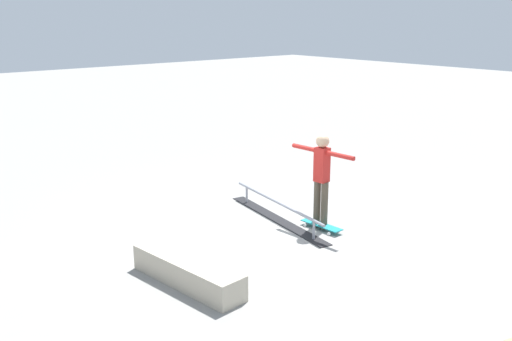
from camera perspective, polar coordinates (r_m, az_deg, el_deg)
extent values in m
plane|color=gray|center=(10.09, -0.57, -5.62)|extent=(60.00, 60.00, 0.00)
cube|color=black|center=(10.48, 2.09, -4.78)|extent=(2.92, 0.75, 0.01)
cylinder|color=gray|center=(9.57, 5.67, -5.84)|extent=(0.04, 0.04, 0.33)
cylinder|color=gray|center=(11.32, -0.91, -2.39)|extent=(0.04, 0.04, 0.33)
cylinder|color=gray|center=(10.37, 2.11, -3.12)|extent=(2.73, 0.53, 0.05)
cube|color=#B2A893|center=(8.09, -6.71, -9.82)|extent=(1.93, 0.62, 0.36)
cylinder|color=brown|center=(9.97, 6.70, -3.45)|extent=(0.13, 0.13, 0.83)
cylinder|color=brown|center=(10.07, 5.99, -3.24)|extent=(0.13, 0.13, 0.83)
cube|color=red|center=(9.82, 6.46, 0.57)|extent=(0.22, 0.20, 0.59)
sphere|color=tan|center=(9.72, 6.54, 2.89)|extent=(0.22, 0.22, 0.22)
cylinder|color=red|center=(9.53, 8.26, 1.44)|extent=(0.56, 0.10, 0.08)
cylinder|color=red|center=(10.01, 4.84, 2.22)|extent=(0.56, 0.10, 0.08)
cube|color=teal|center=(10.05, 6.42, -5.31)|extent=(0.80, 0.22, 0.02)
cylinder|color=white|center=(10.16, 4.83, -5.36)|extent=(0.05, 0.03, 0.05)
cylinder|color=white|center=(10.32, 5.71, -5.05)|extent=(0.05, 0.03, 0.05)
cylinder|color=white|center=(9.82, 7.15, -6.17)|extent=(0.05, 0.03, 0.05)
cylinder|color=white|center=(9.98, 8.02, -5.83)|extent=(0.05, 0.03, 0.05)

